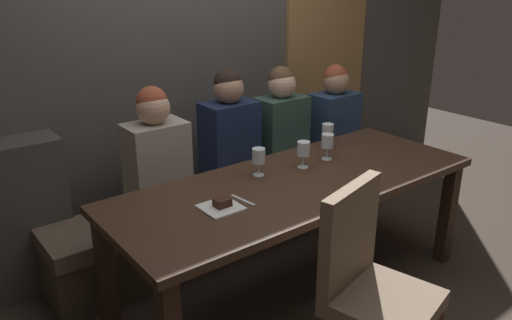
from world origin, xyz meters
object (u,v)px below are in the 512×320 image
dining_table (297,194)px  wine_glass_center_front (303,150)px  chair_near_side (369,278)px  diner_near_end (334,115)px  wine_glass_center_back (327,142)px  diner_redhead (156,154)px  wine_glass_near_left (328,131)px  banquette_bench (229,216)px  wine_glass_far_right (259,156)px  dessert_plate (221,206)px  diner_far_end (281,123)px  fork_on_table (243,200)px  diner_bearded (229,132)px

dining_table → wine_glass_center_front: 0.28m
chair_near_side → diner_near_end: bearing=49.1°
diner_near_end → wine_glass_center_back: (-0.63, -0.55, 0.05)m
diner_redhead → wine_glass_near_left: diner_redhead is taller
banquette_bench → wine_glass_far_right: size_ratio=15.24×
wine_glass_center_front → dessert_plate: 0.72m
diner_redhead → wine_glass_center_front: size_ratio=4.76×
chair_near_side → dining_table: bearing=73.2°
diner_near_end → dessert_plate: size_ratio=3.90×
dining_table → banquette_bench: dining_table is taller
diner_near_end → wine_glass_center_front: diner_near_end is taller
diner_far_end → diner_near_end: bearing=-5.1°
dining_table → wine_glass_center_back: size_ratio=13.41×
dining_table → fork_on_table: 0.42m
diner_bearded → dessert_plate: size_ratio=4.26×
banquette_bench → wine_glass_near_left: wine_glass_near_left is taller
diner_redhead → diner_near_end: bearing=0.1°
chair_near_side → wine_glass_center_front: 0.97m
wine_glass_center_front → fork_on_table: 0.59m
wine_glass_near_left → banquette_bench: bearing=142.4°
chair_near_side → wine_glass_far_right: (0.08, 0.91, 0.30)m
banquette_bench → fork_on_table: (-0.41, -0.73, 0.51)m
wine_glass_center_back → diner_bearded: bearing=119.2°
wine_glass_far_right → chair_near_side: bearing=-95.3°
diner_near_end → wine_glass_near_left: diner_near_end is taller
dining_table → wine_glass_far_right: 0.31m
wine_glass_near_left → wine_glass_far_right: same height
banquette_bench → wine_glass_near_left: (0.53, -0.41, 0.62)m
wine_glass_near_left → fork_on_table: wine_glass_near_left is taller
wine_glass_far_right → fork_on_table: bearing=-141.5°
chair_near_side → dessert_plate: size_ratio=5.16×
diner_near_end → wine_glass_center_front: (-0.84, -0.56, 0.05)m
banquette_bench → diner_far_end: bearing=3.0°
diner_far_end → dessert_plate: diner_far_end is taller
chair_near_side → wine_glass_near_left: bearing=53.7°
banquette_bench → dining_table: bearing=-90.0°
diner_redhead → wine_glass_near_left: 1.13m
wine_glass_far_right → diner_far_end: bearing=40.6°
dining_table → wine_glass_center_back: bearing=20.2°
diner_far_end → wine_glass_near_left: 0.44m
diner_far_end → dessert_plate: size_ratio=4.09×
diner_near_end → wine_glass_center_back: 0.83m
dining_table → wine_glass_center_front: (0.15, 0.12, 0.20)m
chair_near_side → dessert_plate: 0.78m
dining_table → wine_glass_center_front: bearing=38.7°
wine_glass_center_front → dessert_plate: size_ratio=0.86×
dining_table → diner_far_end: bearing=55.8°
wine_glass_near_left → wine_glass_center_front: bearing=-155.5°
diner_far_end → wine_glass_center_front: diner_far_end is taller
diner_redhead → fork_on_table: diner_redhead is taller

